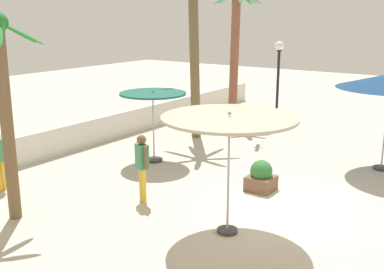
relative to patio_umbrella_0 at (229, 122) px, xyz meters
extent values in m
plane|color=beige|center=(2.18, -0.41, -2.46)|extent=(56.00, 56.00, 0.00)
cube|color=silver|center=(2.18, 7.77, -1.99)|extent=(25.20, 0.30, 0.95)
cylinder|color=#333338|center=(0.00, 0.00, -2.42)|extent=(0.45, 0.45, 0.08)
cylinder|color=#A5A5AD|center=(0.00, 0.00, -1.17)|extent=(0.05, 0.05, 2.58)
cylinder|color=#B7AD93|center=(0.00, 0.00, 0.10)|extent=(2.85, 2.85, 0.06)
sphere|color=#99999E|center=(0.00, 0.00, 0.19)|extent=(0.08, 0.08, 0.08)
cylinder|color=#333338|center=(6.47, -1.65, -2.42)|extent=(0.48, 0.48, 0.08)
cylinder|color=#333338|center=(3.15, 4.62, -2.42)|extent=(0.55, 0.55, 0.08)
cylinder|color=#A5A5AD|center=(3.15, 4.62, -1.35)|extent=(0.05, 0.05, 2.23)
cylinder|color=#1E594C|center=(3.15, 4.62, -0.25)|extent=(2.10, 2.10, 0.06)
sphere|color=#99999E|center=(3.15, 4.62, -0.16)|extent=(0.08, 0.08, 0.08)
cylinder|color=brown|center=(-2.14, 4.49, -0.23)|extent=(0.30, 0.28, 4.47)
ellipsoid|color=#27782F|center=(-1.63, 4.49, 1.76)|extent=(0.92, 0.21, 0.52)
ellipsoid|color=#27782F|center=(-1.82, 4.09, 1.76)|extent=(0.72, 0.85, 0.52)
cylinder|color=brown|center=(6.42, 5.28, 0.39)|extent=(0.60, 0.35, 5.72)
cylinder|color=brown|center=(9.61, 5.41, 0.31)|extent=(0.55, 0.37, 5.56)
cylinder|color=black|center=(10.93, 3.95, -2.36)|extent=(0.28, 0.28, 0.20)
cylinder|color=black|center=(10.93, 3.95, -0.91)|extent=(0.12, 0.12, 3.10)
cylinder|color=black|center=(10.93, 3.95, 0.64)|extent=(0.22, 0.22, 0.06)
sphere|color=white|center=(10.93, 3.95, 0.84)|extent=(0.40, 0.40, 0.40)
cylinder|color=gold|center=(-1.20, 6.33, -2.05)|extent=(0.12, 0.12, 0.83)
cylinder|color=beige|center=(-1.04, 6.35, -1.32)|extent=(0.08, 0.08, 0.53)
cylinder|color=gold|center=(0.28, 2.61, -2.02)|extent=(0.12, 0.12, 0.88)
cylinder|color=gold|center=(0.36, 2.75, -2.02)|extent=(0.12, 0.12, 0.88)
cube|color=#3F8C59|center=(0.32, 2.68, -1.27)|extent=(0.38, 0.43, 0.62)
sphere|color=brown|center=(0.32, 2.68, -0.84)|extent=(0.24, 0.24, 0.24)
cylinder|color=brown|center=(0.21, 2.47, -1.24)|extent=(0.08, 0.08, 0.56)
cylinder|color=brown|center=(0.43, 2.89, -1.24)|extent=(0.08, 0.08, 0.56)
cube|color=brown|center=(2.73, 0.57, -2.26)|extent=(0.70, 0.70, 0.40)
sphere|color=#2D6B33|center=(2.73, 0.57, -1.91)|extent=(0.60, 0.60, 0.60)
camera|label=1|loc=(-8.33, -4.84, 2.17)|focal=44.75mm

